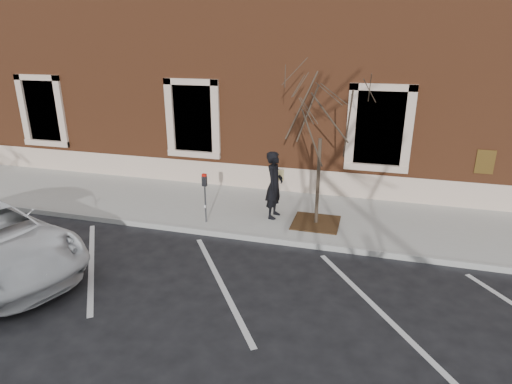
% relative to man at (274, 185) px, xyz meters
% --- Properties ---
extents(ground, '(120.00, 120.00, 0.00)m').
position_rel_man_xyz_m(ground, '(-0.33, -1.29, -1.10)').
color(ground, '#28282B').
rests_on(ground, ground).
extents(sidewalk_near, '(40.00, 3.50, 0.15)m').
position_rel_man_xyz_m(sidewalk_near, '(-0.33, 0.46, -1.03)').
color(sidewalk_near, '#A9A79E').
rests_on(sidewalk_near, ground).
extents(curb_near, '(40.00, 0.12, 0.15)m').
position_rel_man_xyz_m(curb_near, '(-0.33, -1.34, -1.03)').
color(curb_near, '#9E9E99').
rests_on(curb_near, ground).
extents(parking_stripes, '(28.00, 4.40, 0.01)m').
position_rel_man_xyz_m(parking_stripes, '(-0.33, -3.49, -1.10)').
color(parking_stripes, silver).
rests_on(parking_stripes, ground).
extents(building_civic, '(40.00, 8.62, 8.00)m').
position_rel_man_xyz_m(building_civic, '(-0.33, 6.45, 2.89)').
color(building_civic, brown).
rests_on(building_civic, ground).
extents(man, '(0.51, 0.73, 1.90)m').
position_rel_man_xyz_m(man, '(0.00, 0.00, 0.00)').
color(man, black).
rests_on(man, sidewalk_near).
extents(parking_meter, '(0.13, 0.10, 1.39)m').
position_rel_man_xyz_m(parking_meter, '(-1.71, -0.88, 0.01)').
color(parking_meter, '#595B60').
rests_on(parking_meter, sidewalk_near).
extents(tree_grate, '(1.25, 1.25, 0.03)m').
position_rel_man_xyz_m(tree_grate, '(1.22, -0.14, -0.94)').
color(tree_grate, '#472C16').
rests_on(tree_grate, sidewalk_near).
extents(sapling, '(2.58, 2.58, 4.31)m').
position_rel_man_xyz_m(sapling, '(1.22, -0.14, 2.06)').
color(sapling, '#3D3125').
rests_on(sapling, sidewalk_near).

